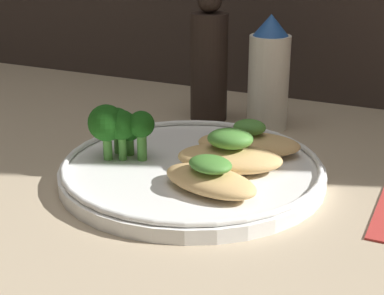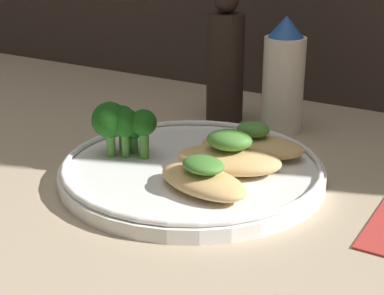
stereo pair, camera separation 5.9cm
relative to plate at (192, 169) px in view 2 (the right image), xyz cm
name	(u,v)px [view 2 (the right image)]	position (x,y,z in cm)	size (l,w,h in cm)	color
ground_plane	(192,183)	(0.00, 0.00, -1.49)	(180.00, 180.00, 1.00)	tan
plate	(192,169)	(0.00, 0.00, 0.00)	(27.07, 27.07, 2.00)	white
grilled_meat_front	(203,179)	(4.04, -4.69, 1.68)	(10.64, 7.26, 3.33)	tan
grilled_meat_middle	(229,156)	(3.78, 0.86, 1.93)	(11.78, 8.65, 4.23)	tan
grilled_meat_back	(253,145)	(4.08, 5.63, 1.70)	(12.00, 8.11, 3.81)	tan
broccoli_bunch	(123,123)	(-7.71, -1.21, 4.01)	(6.62, 5.29, 5.93)	#4C8E38
sauce_bottle	(283,77)	(1.80, 18.70, 5.87)	(5.11, 5.11, 14.35)	silver
pepper_grinder	(225,62)	(-6.31, 18.70, 6.73)	(4.84, 4.84, 17.11)	black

